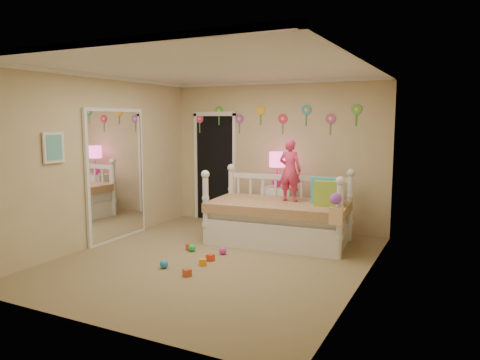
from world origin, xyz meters
The scene contains 18 objects.
floor centered at (0.00, 0.00, 0.00)m, with size 4.00×4.50×0.01m, color #7F684C.
ceiling centered at (0.00, 0.00, 2.60)m, with size 4.00×4.50×0.01m, color white.
back_wall centered at (0.00, 2.25, 1.30)m, with size 4.00×0.01×2.60m, color tan.
left_wall centered at (-2.00, 0.00, 1.30)m, with size 0.01×4.50×2.60m, color tan.
right_wall centered at (2.00, 0.00, 1.30)m, with size 0.01×4.50×2.60m, color tan.
crown_molding centered at (0.00, 0.00, 2.57)m, with size 4.00×4.50×0.06m, color white, non-canonical shape.
daybed centered at (0.46, 1.24, 0.59)m, with size 2.16×1.16×1.17m, color white, non-canonical shape.
pillow_turquoise centered at (1.15, 1.39, 0.85)m, with size 0.40×0.14×0.40m, color #23B2AA.
pillow_lime centered at (1.24, 1.21, 0.84)m, with size 0.40×0.15×0.38m, color #95BB39.
child centered at (0.59, 1.35, 1.14)m, with size 0.36×0.23×0.98m, color #EC3568.
nightstand centered at (0.14, 1.96, 0.38)m, with size 0.46×0.35×0.77m, color white.
table_lamp centered at (0.14, 1.96, 1.17)m, with size 0.28×0.28×0.61m.
closet_doorway centered at (-1.25, 2.23, 1.03)m, with size 0.90×0.04×2.07m, color black.
flower_decals centered at (-0.09, 2.24, 1.94)m, with size 3.40×0.02×0.50m, color #B2668C, non-canonical shape.
mirror_closet centered at (-1.96, 0.30, 1.05)m, with size 0.07×1.30×2.10m, color white.
wall_picture centered at (-1.97, -0.90, 1.55)m, with size 0.05×0.34×0.42m, color white.
hanging_bag centered at (1.49, 0.68, 0.71)m, with size 0.20×0.16×0.36m, color beige, non-canonical shape.
toy_scatter centered at (-0.28, -0.35, 0.06)m, with size 0.80×1.30×0.11m, color #996666, non-canonical shape.
Camera 1 is at (3.01, -5.27, 1.93)m, focal length 33.99 mm.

